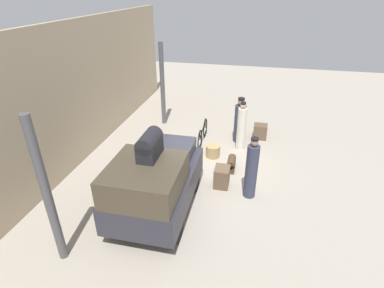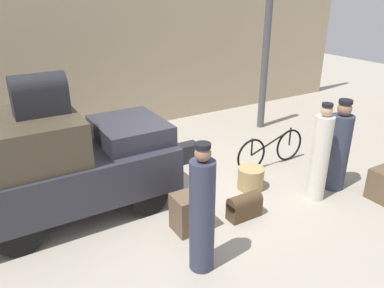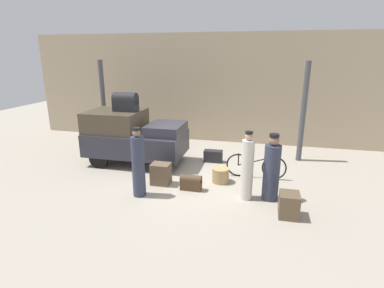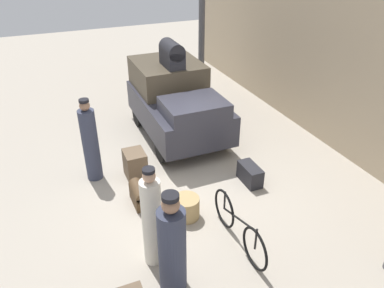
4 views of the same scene
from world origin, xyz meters
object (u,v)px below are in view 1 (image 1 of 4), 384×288
Objects in this scene: wicker_basket at (213,151)px; trunk_umber_medium at (222,177)px; suitcase_black_upright at (260,132)px; truck at (155,181)px; trunk_on_truck_roof at (150,145)px; porter_carrying_trunk at (241,128)px; trunk_large_brown at (163,153)px; bicycle at (203,133)px; suitcase_tan_flat at (231,164)px; conductor_in_dark_uniform at (251,170)px; porter_with_bicycle at (240,122)px.

trunk_umber_medium is at bearing -162.26° from wicker_basket.
trunk_umber_medium is at bearing 163.19° from suitcase_black_upright.
trunk_on_truck_roof reaches higher than truck.
porter_carrying_trunk is 2.85× the size of trunk_large_brown.
porter_carrying_trunk is 4.77m from trunk_on_truck_roof.
bicycle is 2.26× the size of trunk_on_truck_roof.
suitcase_tan_flat is at bearing -95.15° from trunk_large_brown.
trunk_large_brown is (-0.51, 1.68, -0.01)m from wicker_basket.
suitcase_tan_flat is (-1.52, 0.17, -0.62)m from porter_carrying_trunk.
conductor_in_dark_uniform is (-1.99, -1.38, 0.65)m from wicker_basket.
suitcase_black_upright is (5.02, -2.59, -0.68)m from truck.
porter_with_bicycle is 2.20× the size of trunk_on_truck_roof.
trunk_umber_medium is (-2.46, 0.36, -0.53)m from porter_carrying_trunk.
porter_with_bicycle is 2.84× the size of trunk_umber_medium.
porter_carrying_trunk is (-0.61, -0.11, 0.04)m from porter_with_bicycle.
trunk_umber_medium is at bearing -157.70° from bicycle.
porter_with_bicycle is 2.99× the size of suitcase_tan_flat.
bicycle is 2.15m from suitcase_tan_flat.
porter_with_bicycle reaches higher than bicycle.
suitcase_tan_flat is 0.95× the size of trunk_umber_medium.
bicycle is 2.83× the size of trunk_large_brown.
trunk_large_brown is at bearing 14.11° from truck.
truck is 5.17× the size of trunk_large_brown.
suitcase_tan_flat reaches higher than trunk_large_brown.
porter_with_bicycle reaches higher than trunk_large_brown.
trunk_umber_medium is (0.32, 0.84, -0.56)m from conductor_in_dark_uniform.
wicker_basket is at bearing 150.89° from porter_with_bicycle.
trunk_umber_medium is (-0.95, 0.19, 0.09)m from suitcase_tan_flat.
wicker_basket is 1.35m from porter_carrying_trunk.
conductor_in_dark_uniform is (-2.98, -1.94, 0.49)m from bicycle.
porter_with_bicycle is 1.04m from suitcase_black_upright.
wicker_basket is at bearing 138.90° from suitcase_black_upright.
bicycle reaches higher than trunk_umber_medium.
wicker_basket is 0.78× the size of trunk_large_brown.
porter_with_bicycle is at bearing 9.90° from conductor_in_dark_uniform.
conductor_in_dark_uniform is 1.56m from suitcase_tan_flat.
truck is 6.59× the size of wicker_basket.
porter_carrying_trunk is (2.78, 0.48, -0.02)m from conductor_in_dark_uniform.
bicycle is at bearing -5.76° from trunk_on_truck_roof.
trunk_umber_medium is at bearing 168.68° from suitcase_tan_flat.
suitcase_black_upright is (3.81, -0.21, -0.58)m from conductor_in_dark_uniform.
trunk_on_truck_roof is at bearing 155.68° from porter_carrying_trunk.
bicycle is 1.54m from porter_carrying_trunk.
porter_carrying_trunk is 1.36m from suitcase_black_upright.
suitcase_tan_flat is at bearing 173.72° from porter_carrying_trunk.
truck is at bearing -165.89° from trunk_large_brown.
bicycle is at bearing 110.98° from suitcase_black_upright.
conductor_in_dark_uniform is at bearing 176.78° from suitcase_black_upright.
bicycle reaches higher than suitcase_tan_flat.
porter_with_bicycle is (1.41, -0.78, 0.59)m from wicker_basket.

